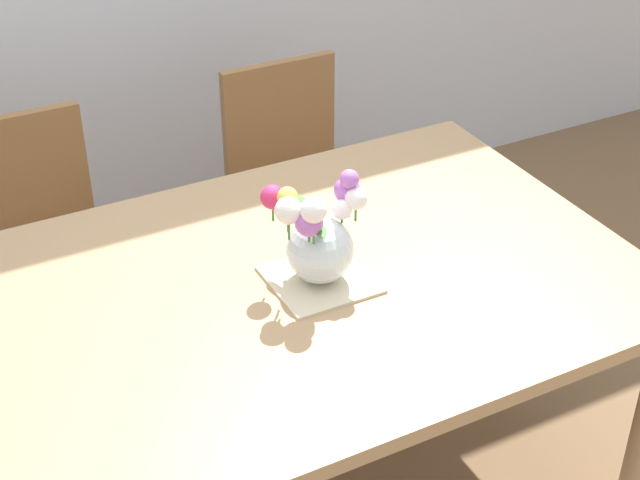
# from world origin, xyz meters

# --- Properties ---
(dining_table) EXTENTS (1.72, 1.16, 0.78)m
(dining_table) POSITION_xyz_m (0.00, 0.00, 0.70)
(dining_table) COLOR tan
(dining_table) RESTS_ON ground_plane
(chair_left) EXTENTS (0.42, 0.42, 0.90)m
(chair_left) POSITION_xyz_m (-0.45, 0.92, 0.52)
(chair_left) COLOR olive
(chair_left) RESTS_ON ground_plane
(chair_right) EXTENTS (0.42, 0.42, 0.90)m
(chair_right) POSITION_xyz_m (0.45, 0.92, 0.52)
(chair_right) COLOR olive
(chair_right) RESTS_ON ground_plane
(placemat) EXTENTS (0.24, 0.24, 0.01)m
(placemat) POSITION_xyz_m (0.06, -0.02, 0.78)
(placemat) COLOR beige
(placemat) RESTS_ON dining_table
(flower_vase) EXTENTS (0.24, 0.23, 0.27)m
(flower_vase) POSITION_xyz_m (0.06, -0.02, 0.91)
(flower_vase) COLOR silver
(flower_vase) RESTS_ON placemat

